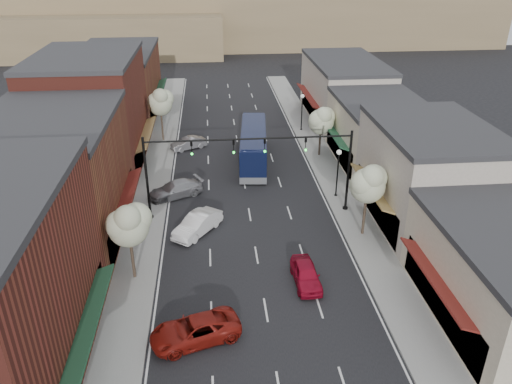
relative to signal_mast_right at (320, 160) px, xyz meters
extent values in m
plane|color=black|center=(-5.62, -8.00, -4.62)|extent=(160.00, 160.00, 0.00)
cube|color=gray|center=(-14.02, 10.50, -4.55)|extent=(2.80, 73.00, 0.15)
cube|color=gray|center=(2.78, 10.50, -4.55)|extent=(2.80, 73.00, 0.15)
cube|color=gray|center=(-12.62, 10.50, -4.55)|extent=(0.25, 73.00, 0.17)
cube|color=gray|center=(1.38, 10.50, -4.55)|extent=(0.25, 73.00, 0.17)
cube|color=black|center=(-15.72, -16.00, -3.02)|extent=(0.60, 11.90, 2.60)
cube|color=#1C472E|center=(-14.92, -16.00, -1.52)|extent=(1.07, 9.80, 0.49)
cube|color=brown|center=(-19.92, -2.00, -0.12)|extent=(9.00, 14.00, 9.00)
cube|color=#2D2D30|center=(-19.92, -2.00, 4.58)|extent=(9.20, 14.10, 0.40)
cube|color=black|center=(-15.72, -2.00, -3.02)|extent=(0.60, 11.90, 2.60)
cube|color=maroon|center=(-14.92, -2.00, -1.52)|extent=(1.07, 9.80, 0.49)
cube|color=maroon|center=(-19.92, 12.00, 0.63)|extent=(9.00, 14.00, 10.50)
cube|color=#2D2D30|center=(-19.92, 12.00, 6.08)|extent=(9.20, 14.10, 0.40)
cube|color=black|center=(-15.72, 12.00, -3.02)|extent=(0.60, 11.90, 2.60)
cube|color=olive|center=(-14.92, 12.00, -1.52)|extent=(1.07, 9.80, 0.49)
cube|color=brown|center=(-19.92, 28.00, -0.62)|extent=(9.00, 18.00, 8.00)
cube|color=#2D2D30|center=(-19.92, 28.00, 3.58)|extent=(9.20, 18.10, 0.40)
cube|color=black|center=(-15.72, 28.00, -3.02)|extent=(0.60, 15.30, 2.60)
cube|color=#1C472E|center=(-14.92, 28.00, -1.52)|extent=(1.07, 12.60, 0.49)
cube|color=beige|center=(8.18, -14.00, -1.87)|extent=(8.00, 12.00, 5.50)
cube|color=black|center=(4.48, -14.00, -3.02)|extent=(0.60, 10.20, 2.60)
cube|color=maroon|center=(3.68, -14.00, -1.52)|extent=(1.07, 8.40, 0.49)
cube|color=#BCAEA1|center=(8.18, -2.00, -0.87)|extent=(8.00, 12.00, 7.50)
cube|color=#2D2D30|center=(8.18, -2.00, 3.08)|extent=(8.20, 12.10, 0.40)
cube|color=black|center=(4.48, -2.00, -3.02)|extent=(0.60, 10.20, 2.60)
cube|color=olive|center=(3.68, -2.00, -1.52)|extent=(1.07, 8.40, 0.49)
cube|color=beige|center=(8.18, 10.00, -1.62)|extent=(8.00, 12.00, 6.00)
cube|color=#2D2D30|center=(8.18, 10.00, 1.58)|extent=(8.20, 12.10, 0.40)
cube|color=black|center=(4.48, 10.00, -3.02)|extent=(0.60, 10.20, 2.60)
cube|color=#1C472E|center=(3.68, 10.00, -1.52)|extent=(1.07, 8.40, 0.49)
cube|color=#BCAEA1|center=(8.18, 24.00, -1.12)|extent=(8.00, 16.00, 7.00)
cube|color=#2D2D30|center=(8.18, 24.00, 2.58)|extent=(8.20, 16.10, 0.40)
cube|color=black|center=(4.48, 24.00, -3.02)|extent=(0.60, 13.60, 2.60)
cube|color=maroon|center=(3.68, 24.00, -1.52)|extent=(1.07, 11.20, 0.49)
cube|color=#7A6647|center=(-5.62, 82.00, 1.38)|extent=(120.00, 30.00, 12.00)
cube|color=#7A6647|center=(-30.62, 70.00, -0.62)|extent=(50.00, 20.00, 8.00)
cylinder|color=black|center=(2.38, 0.00, -4.47)|extent=(0.44, 0.44, 0.30)
cylinder|color=black|center=(2.38, 0.00, -1.12)|extent=(0.20, 0.20, 7.00)
cylinder|color=black|center=(-1.62, 0.00, 1.98)|extent=(8.00, 0.14, 0.14)
imported|color=black|center=(-1.22, 0.00, 1.38)|extent=(0.18, 0.46, 1.10)
sphere|color=#19E533|center=(-1.22, -0.12, 0.96)|extent=(0.18, 0.18, 0.18)
imported|color=black|center=(-4.42, 0.00, 1.38)|extent=(0.18, 0.46, 1.10)
sphere|color=#19E533|center=(-4.42, -0.12, 0.96)|extent=(0.18, 0.18, 0.18)
cylinder|color=black|center=(-13.62, 0.00, -4.47)|extent=(0.44, 0.44, 0.30)
cylinder|color=black|center=(-13.62, 0.00, -1.12)|extent=(0.20, 0.20, 7.00)
cylinder|color=black|center=(-9.62, 0.00, 1.98)|extent=(8.00, 0.14, 0.14)
imported|color=black|center=(-10.02, 0.00, 1.38)|extent=(0.18, 0.46, 1.10)
sphere|color=#19E533|center=(-10.02, -0.12, 0.96)|extent=(0.18, 0.18, 0.18)
imported|color=black|center=(-6.82, 0.00, 1.38)|extent=(0.18, 0.46, 1.10)
sphere|color=#19E533|center=(-6.82, -0.12, 0.96)|extent=(0.18, 0.18, 0.18)
cylinder|color=#47382B|center=(2.68, -4.00, -2.77)|extent=(0.20, 0.20, 3.71)
sphere|color=beige|center=(2.68, -4.00, -0.45)|extent=(2.60, 2.60, 2.60)
sphere|color=beige|center=(3.18, -3.70, 0.02)|extent=(2.00, 2.00, 2.00)
sphere|color=beige|center=(2.28, -4.30, -0.10)|extent=(1.90, 1.90, 1.90)
sphere|color=beige|center=(2.78, -4.50, 0.48)|extent=(1.70, 1.70, 1.70)
cylinder|color=#47382B|center=(2.68, 12.00, -2.96)|extent=(0.20, 0.20, 3.33)
sphere|color=beige|center=(2.68, 12.00, -0.88)|extent=(2.60, 2.60, 2.60)
sphere|color=beige|center=(3.18, 12.30, -0.46)|extent=(2.00, 2.00, 2.00)
sphere|color=beige|center=(2.28, 11.70, -0.57)|extent=(1.90, 1.90, 1.90)
sphere|color=beige|center=(2.78, 11.50, -0.05)|extent=(1.70, 1.70, 1.70)
cylinder|color=#47382B|center=(-13.92, -8.00, -2.86)|extent=(0.20, 0.20, 3.52)
sphere|color=beige|center=(-13.92, -8.00, -0.66)|extent=(2.60, 2.60, 2.60)
sphere|color=beige|center=(-13.42, -7.70, -0.22)|extent=(2.00, 2.00, 2.00)
sphere|color=beige|center=(-14.32, -8.30, -0.33)|extent=(1.90, 1.90, 1.90)
sphere|color=beige|center=(-13.82, -8.50, 0.22)|extent=(1.70, 1.70, 1.70)
cylinder|color=#47382B|center=(-13.92, 18.00, -2.70)|extent=(0.20, 0.20, 3.84)
sphere|color=beige|center=(-13.92, 18.00, -0.30)|extent=(2.60, 2.60, 2.60)
sphere|color=beige|center=(-13.42, 18.30, 0.18)|extent=(2.00, 2.00, 2.00)
sphere|color=beige|center=(-14.32, 17.70, 0.06)|extent=(1.90, 1.90, 1.90)
sphere|color=beige|center=(-13.82, 17.50, 0.66)|extent=(1.70, 1.70, 1.70)
cylinder|color=black|center=(2.18, 2.50, -4.52)|extent=(0.28, 0.28, 0.20)
cylinder|color=black|center=(2.18, 2.50, -2.62)|extent=(0.12, 0.12, 4.00)
sphere|color=white|center=(2.18, 2.50, -0.40)|extent=(0.44, 0.44, 0.44)
cylinder|color=black|center=(2.18, 20.00, -4.52)|extent=(0.28, 0.28, 0.20)
cylinder|color=black|center=(2.18, 20.00, -2.62)|extent=(0.12, 0.12, 4.00)
sphere|color=white|center=(2.18, 20.00, -0.40)|extent=(0.44, 0.44, 0.44)
cube|color=black|center=(-4.31, 11.02, -2.73)|extent=(3.56, 11.60, 2.88)
cube|color=#595B60|center=(-4.31, 11.02, -4.10)|extent=(3.58, 11.63, 0.67)
cube|color=black|center=(-4.31, 11.02, -2.34)|extent=(3.53, 10.70, 1.05)
cube|color=black|center=(-4.31, 11.02, -1.24)|extent=(3.32, 11.13, 0.24)
cube|color=black|center=(-4.86, 5.39, -2.15)|extent=(1.98, 0.27, 1.14)
cylinder|color=black|center=(-5.81, 7.15, -4.13)|extent=(0.40, 1.01, 0.99)
cylinder|color=black|center=(-3.58, 6.93, -4.13)|extent=(0.40, 1.01, 0.99)
cylinder|color=black|center=(-5.09, 14.73, -4.13)|extent=(0.40, 1.01, 0.99)
cylinder|color=black|center=(-2.85, 14.51, -4.13)|extent=(0.40, 1.01, 0.99)
cylinder|color=black|center=(-5.21, 13.40, -4.13)|extent=(0.40, 1.01, 0.99)
cylinder|color=black|center=(-2.98, 13.19, -4.13)|extent=(0.40, 1.01, 0.99)
imported|color=maroon|center=(-2.72, -9.54, -3.94)|extent=(1.74, 4.05, 1.36)
imported|color=maroon|center=(-9.82, -14.17, -3.92)|extent=(5.49, 3.70, 1.40)
imported|color=white|center=(-9.82, -2.51, -3.86)|extent=(4.04, 4.71, 1.53)
imported|color=#98989E|center=(-11.82, 3.86, -3.92)|extent=(5.22, 3.90, 1.41)
imported|color=gray|center=(-11.01, 15.33, -3.98)|extent=(4.09, 2.95, 1.28)
camera|label=1|loc=(-8.44, -35.76, 15.25)|focal=35.00mm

